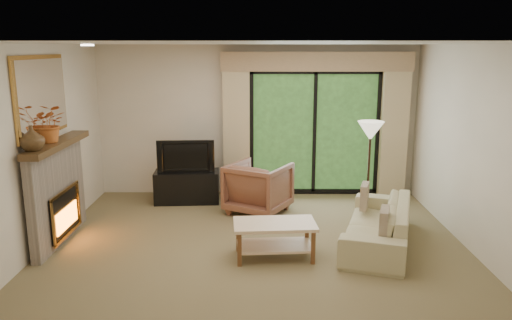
{
  "coord_description": "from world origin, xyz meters",
  "views": [
    {
      "loc": [
        0.05,
        -6.12,
        2.56
      ],
      "look_at": [
        0.0,
        0.3,
        1.1
      ],
      "focal_mm": 35.0,
      "sensor_mm": 36.0,
      "label": 1
    }
  ],
  "objects_px": {
    "media_console": "(187,186)",
    "sofa": "(378,223)",
    "armchair": "(259,188)",
    "coffee_table": "(275,240)"
  },
  "relations": [
    {
      "from": "media_console",
      "to": "sofa",
      "type": "xyz_separation_m",
      "value": [
        2.78,
        -1.84,
        0.02
      ]
    },
    {
      "from": "armchair",
      "to": "sofa",
      "type": "distance_m",
      "value": 2.05
    },
    {
      "from": "coffee_table",
      "to": "armchair",
      "type": "bearing_deg",
      "value": 92.27
    },
    {
      "from": "media_console",
      "to": "armchair",
      "type": "height_order",
      "value": "armchair"
    },
    {
      "from": "armchair",
      "to": "coffee_table",
      "type": "xyz_separation_m",
      "value": [
        0.2,
        -1.74,
        -0.17
      ]
    },
    {
      "from": "sofa",
      "to": "coffee_table",
      "type": "height_order",
      "value": "sofa"
    },
    {
      "from": "armchair",
      "to": "coffee_table",
      "type": "relative_size",
      "value": 0.88
    },
    {
      "from": "armchair",
      "to": "coffee_table",
      "type": "height_order",
      "value": "armchair"
    },
    {
      "from": "media_console",
      "to": "armchair",
      "type": "distance_m",
      "value": 1.32
    },
    {
      "from": "media_console",
      "to": "sofa",
      "type": "bearing_deg",
      "value": -37.2
    }
  ]
}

